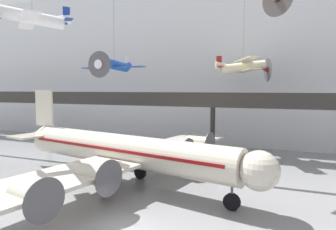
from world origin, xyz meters
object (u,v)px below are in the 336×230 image
(airliner_silver_main, at_px, (121,151))
(suspended_plane_white_twin, at_px, (32,18))
(suspended_plane_cream_biplane, at_px, (243,67))
(suspended_plane_blue_trainer, at_px, (114,65))

(airliner_silver_main, distance_m, suspended_plane_white_twin, 14.54)
(suspended_plane_white_twin, height_order, suspended_plane_cream_biplane, suspended_plane_white_twin)
(suspended_plane_white_twin, xyz_separation_m, suspended_plane_cream_biplane, (15.91, 20.42, -3.42))
(airliner_silver_main, distance_m, suspended_plane_cream_biplane, 21.23)
(airliner_silver_main, xyz_separation_m, suspended_plane_blue_trainer, (-5.09, 7.15, 8.74))
(suspended_plane_white_twin, bearing_deg, suspended_plane_cream_biplane, -178.90)
(airliner_silver_main, xyz_separation_m, suspended_plane_cream_biplane, (8.79, 17.18, 8.84))
(suspended_plane_blue_trainer, height_order, suspended_plane_cream_biplane, suspended_plane_cream_biplane)
(airliner_silver_main, bearing_deg, suspended_plane_cream_biplane, 74.46)
(suspended_plane_blue_trainer, bearing_deg, suspended_plane_white_twin, -10.69)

